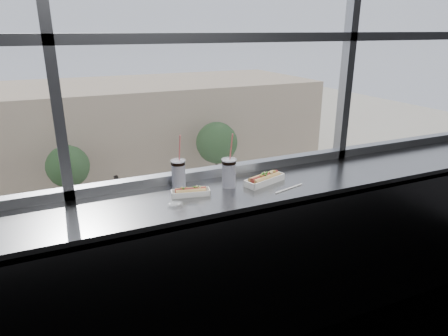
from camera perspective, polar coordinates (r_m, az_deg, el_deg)
name	(u,v)px	position (r m, az deg, el deg)	size (l,w,h in m)	color
wall_back_lower	(223,244)	(3.00, -0.15, -10.82)	(6.00, 6.00, 0.00)	black
counter	(240,192)	(2.54, 2.36, -3.48)	(6.00, 0.55, 0.06)	gray
counter_fascia	(257,284)	(2.60, 4.80, -16.14)	(6.00, 0.04, 1.04)	gray
hotdog_tray_left	(191,192)	(2.42, -4.79, -3.40)	(0.24, 0.12, 0.06)	white
hotdog_tray_right	(265,179)	(2.61, 5.82, -1.55)	(0.31, 0.18, 0.07)	white
soda_cup_left	(178,172)	(2.52, -6.53, -0.62)	(0.09, 0.09, 0.35)	white
soda_cup_right	(229,171)	(2.51, 0.70, -0.49)	(0.10, 0.10, 0.35)	white
loose_straw	(289,188)	(2.54, 9.26, -2.89)	(0.01, 0.01, 0.24)	white
wrapper	(174,204)	(2.30, -7.13, -5.09)	(0.09, 0.07, 0.02)	silver
plaza_ground	(64,153)	(47.70, -21.92, 1.97)	(120.00, 120.00, 0.00)	#BFB59E
street_asphalt	(88,258)	(25.91, -18.86, -12.06)	(80.00, 10.00, 0.06)	black
far_sidewalk	(76,207)	(33.06, -20.37, -5.23)	(80.00, 6.00, 0.04)	#BFB59E
far_building	(62,129)	(41.39, -22.16, 5.21)	(50.00, 14.00, 8.00)	tan
car_far_b	(95,213)	(29.06, -17.90, -6.20)	(5.73, 2.39, 1.91)	#9E0B02
car_near_c	(128,269)	(22.04, -13.55, -13.92)	(6.74, 2.81, 2.25)	#AF0E0E
car_far_c	(218,191)	(31.06, -0.92, -3.33)	(6.33, 2.64, 2.11)	white
pedestrian_d	(175,181)	(33.52, -7.06, -1.79)	(0.93, 0.70, 2.09)	#66605B
pedestrian_c	(116,184)	(33.57, -15.13, -2.23)	(0.97, 0.73, 2.19)	#66605B
pedestrian_b	(73,189)	(33.51, -20.73, -2.79)	(1.01, 0.76, 2.28)	#66605B
tree_center	(68,166)	(31.89, -21.41, 0.21)	(3.17, 3.17, 4.96)	#47382B
tree_right	(217,143)	(34.28, -1.04, 3.61)	(3.59, 3.59, 5.60)	#47382B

